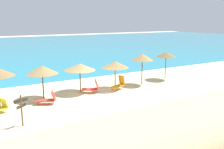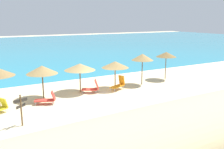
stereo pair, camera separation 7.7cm
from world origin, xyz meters
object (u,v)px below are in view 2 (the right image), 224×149
Objects in this scene: lounge_chair_0 at (92,88)px; lounge_chair_1 at (47,99)px; beach_umbrella_5 at (166,55)px; beach_umbrella_3 at (115,65)px; beach_umbrella_1 at (42,70)px; beach_umbrella_2 at (80,67)px; beach_umbrella_4 at (142,57)px; wooden_signpost at (21,108)px; lounge_chair_3 at (119,84)px.

lounge_chair_0 reaches higher than lounge_chair_1.
beach_umbrella_5 is 8.87m from lounge_chair_0.
beach_umbrella_1 is at bearing 176.93° from beach_umbrella_3.
beach_umbrella_2 is 1.67× the size of lounge_chair_0.
beach_umbrella_4 reaches higher than beach_umbrella_5.
beach_umbrella_2 is (3.17, 0.21, -0.11)m from beach_umbrella_1.
beach_umbrella_2 is at bearing 74.13° from lounge_chair_0.
lounge_chair_0 is (-5.26, -0.23, -2.15)m from beach_umbrella_4.
beach_umbrella_5 is 1.81× the size of lounge_chair_0.
beach_umbrella_4 is 3.37m from beach_umbrella_5.
beach_umbrella_2 is 3.12m from beach_umbrella_3.
lounge_chair_1 is (-4.04, -0.96, -0.08)m from lounge_chair_0.
lounge_chair_1 is (-3.30, -1.70, -1.78)m from beach_umbrella_2.
beach_umbrella_1 is at bearing 41.96° from wooden_signpost.
lounge_chair_0 is at bearing 62.89° from lounge_chair_3.
wooden_signpost is (-5.58, -4.77, -1.05)m from beach_umbrella_2.
beach_umbrella_4 is (9.17, -0.30, 0.33)m from beach_umbrella_1.
beach_umbrella_5 reaches higher than beach_umbrella_1.
lounge_chair_0 is at bearing -175.14° from beach_umbrella_3.
beach_umbrella_4 is at bearing -102.77° from lounge_chair_3.
lounge_chair_3 is (6.47, 0.74, 0.10)m from lounge_chair_1.
beach_umbrella_5 reaches higher than lounge_chair_3.
beach_umbrella_1 is 1.05× the size of beach_umbrella_3.
beach_umbrella_5 is 12.92m from lounge_chair_1.
beach_umbrella_1 is 4.35m from lounge_chair_0.
lounge_chair_3 is at bearing -16.92° from beach_umbrella_2.
lounge_chair_3 is at bearing -170.89° from beach_umbrella_4.
beach_umbrella_1 is 5.28m from wooden_signpost.
beach_umbrella_1 is 0.92× the size of beach_umbrella_5.
beach_umbrella_1 is at bearing -178.93° from beach_umbrella_5.
lounge_chair_3 is 9.56m from wooden_signpost.
wooden_signpost reaches higher than lounge_chair_0.
beach_umbrella_5 reaches higher than lounge_chair_1.
beach_umbrella_4 is at bearing 0.62° from beach_umbrella_3.
beach_umbrella_2 is 9.34m from beach_umbrella_5.
lounge_chair_0 is at bearing 12.28° from wooden_signpost.
wooden_signpost is (-8.65, -4.22, -1.06)m from beach_umbrella_3.
wooden_signpost reaches higher than lounge_chair_1.
beach_umbrella_4 is at bearing -4.90° from beach_umbrella_2.
wooden_signpost is (-8.75, -3.80, 0.63)m from lounge_chair_3.
wooden_signpost reaches higher than lounge_chair_3.
lounge_chair_0 is at bearing -44.98° from beach_umbrella_2.
beach_umbrella_4 is 5.68m from lounge_chair_0.
lounge_chair_3 is (-6.15, -0.99, -2.07)m from beach_umbrella_5.
beach_umbrella_3 is 1.53× the size of lounge_chair_1.
beach_umbrella_2 is at bearing 3.81° from beach_umbrella_1.
beach_umbrella_3 reaches higher than lounge_chair_0.
beach_umbrella_3 is 1.74m from lounge_chair_3.
beach_umbrella_5 is 1.73× the size of lounge_chair_3.
beach_umbrella_5 reaches higher than beach_umbrella_3.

